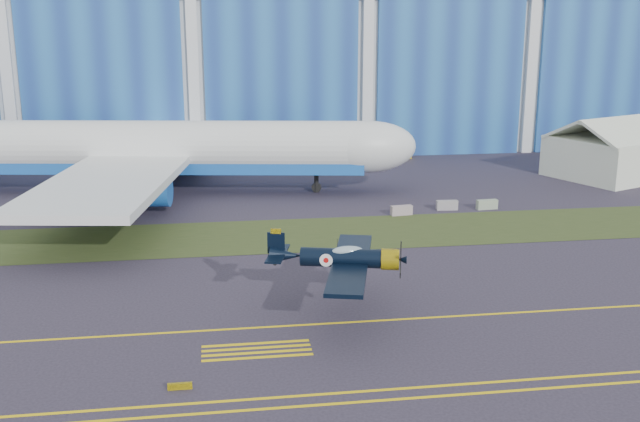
{
  "coord_description": "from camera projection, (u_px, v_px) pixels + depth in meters",
  "views": [
    {
      "loc": [
        -20.01,
        -45.91,
        17.64
      ],
      "look_at": [
        -12.56,
        5.2,
        4.29
      ],
      "focal_mm": 42.0,
      "sensor_mm": 36.0,
      "label": 1
    }
  ],
  "objects": [
    {
      "name": "taxiway_centreline",
      "position": [
        544.0,
        311.0,
        46.4
      ],
      "size": [
        200.0,
        0.2,
        0.02
      ],
      "primitive_type": "cube",
      "color": "yellow",
      "rests_on": "ground"
    },
    {
      "name": "hangar",
      "position": [
        338.0,
        36.0,
        116.22
      ],
      "size": [
        220.0,
        45.7,
        30.0
      ],
      "color": "silver",
      "rests_on": "ground"
    },
    {
      "name": "guard_board_left",
      "position": [
        180.0,
        386.0,
        36.58
      ],
      "size": [
        1.2,
        0.15,
        0.35
      ],
      "primitive_type": "cube",
      "color": "yellow",
      "rests_on": "ground"
    },
    {
      "name": "ground",
      "position": [
        512.0,
        284.0,
        51.19
      ],
      "size": [
        260.0,
        260.0,
        0.0
      ],
      "primitive_type": "plane",
      "color": "#322C3C",
      "rests_on": "ground"
    },
    {
      "name": "warbird",
      "position": [
        342.0,
        258.0,
        44.88
      ],
      "size": [
        11.86,
        13.26,
        3.35
      ],
      "rotation": [
        0.0,
        0.0,
        -0.25
      ],
      "color": "black",
      "rests_on": "ground"
    },
    {
      "name": "tug",
      "position": [
        400.0,
        152.0,
        96.9
      ],
      "size": [
        2.87,
        2.06,
        1.53
      ],
      "primitive_type": "cube",
      "rotation": [
        0.0,
        0.0,
        0.17
      ],
      "color": "yellow",
      "rests_on": "ground"
    },
    {
      "name": "grass_median",
      "position": [
        449.0,
        228.0,
        64.6
      ],
      "size": [
        260.0,
        10.0,
        0.02
      ],
      "primitive_type": "cube",
      "color": "#475128",
      "rests_on": "ground"
    },
    {
      "name": "tent",
      "position": [
        621.0,
        146.0,
        85.52
      ],
      "size": [
        18.0,
        15.91,
        6.93
      ],
      "rotation": [
        0.0,
        0.0,
        0.41
      ],
      "color": "white",
      "rests_on": "ground"
    },
    {
      "name": "jetliner",
      "position": [
        151.0,
        90.0,
        75.7
      ],
      "size": [
        68.06,
        60.41,
        21.17
      ],
      "rotation": [
        0.0,
        0.0,
        -0.16
      ],
      "color": "white",
      "rests_on": "ground"
    },
    {
      "name": "hold_short_ladder",
      "position": [
        257.0,
        350.0,
        40.92
      ],
      "size": [
        6.0,
        2.4,
        0.02
      ],
      "primitive_type": null,
      "color": "yellow",
      "rests_on": "ground"
    },
    {
      "name": "barrier_a",
      "position": [
        401.0,
        210.0,
        68.88
      ],
      "size": [
        2.06,
        0.85,
        0.9
      ],
      "primitive_type": "cube",
      "rotation": [
        0.0,
        0.0,
        0.13
      ],
      "color": "#9F8B94",
      "rests_on": "ground"
    },
    {
      "name": "edge_line_near",
      "position": [
        626.0,
        383.0,
        37.3
      ],
      "size": [
        80.0,
        0.2,
        0.02
      ],
      "primitive_type": "cube",
      "color": "yellow",
      "rests_on": "ground"
    },
    {
      "name": "barrier_b",
      "position": [
        447.0,
        205.0,
        70.81
      ],
      "size": [
        2.03,
        0.71,
        0.9
      ],
      "primitive_type": "cube",
      "rotation": [
        0.0,
        0.0,
        -0.06
      ],
      "color": "gray",
      "rests_on": "ground"
    },
    {
      "name": "shipping_container",
      "position": [
        357.0,
        151.0,
        93.75
      ],
      "size": [
        7.13,
        4.05,
        2.91
      ],
      "primitive_type": "cube",
      "rotation": [
        0.0,
        0.0,
        -0.21
      ],
      "color": "silver",
      "rests_on": "ground"
    },
    {
      "name": "barrier_c",
      "position": [
        487.0,
        204.0,
        71.08
      ],
      "size": [
        2.04,
        0.77,
        0.9
      ],
      "primitive_type": "cube",
      "rotation": [
        0.0,
        0.0,
        0.09
      ],
      "color": "gray",
      "rests_on": "ground"
    },
    {
      "name": "edge_line_far",
      "position": [
        615.0,
        373.0,
        38.25
      ],
      "size": [
        80.0,
        0.2,
        0.02
      ],
      "primitive_type": "cube",
      "color": "yellow",
      "rests_on": "ground"
    }
  ]
}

